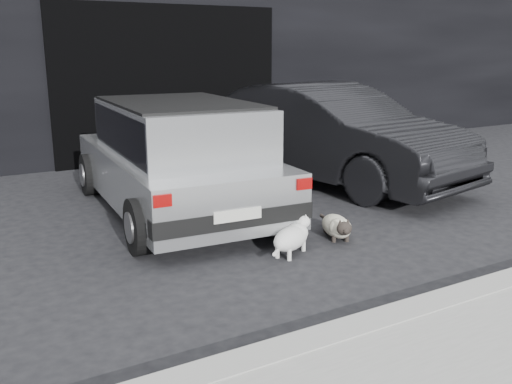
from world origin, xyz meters
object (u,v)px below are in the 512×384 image
silver_hatchback (177,152)px  cat_siamese (338,227)px  cat_white (293,236)px  second_car (329,134)px

silver_hatchback → cat_siamese: (1.03, -1.71, -0.60)m
cat_siamese → cat_white: size_ratio=1.17×
cat_siamese → silver_hatchback: bearing=-36.7°
silver_hatchback → second_car: bearing=13.4°
second_car → cat_white: 3.14m
silver_hatchback → second_car: second_car is taller
silver_hatchback → cat_siamese: size_ratio=4.81×
cat_siamese → second_car: bearing=-102.9°
cat_siamese → cat_white: (-0.64, -0.13, 0.04)m
silver_hatchback → cat_white: bearing=-73.9°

